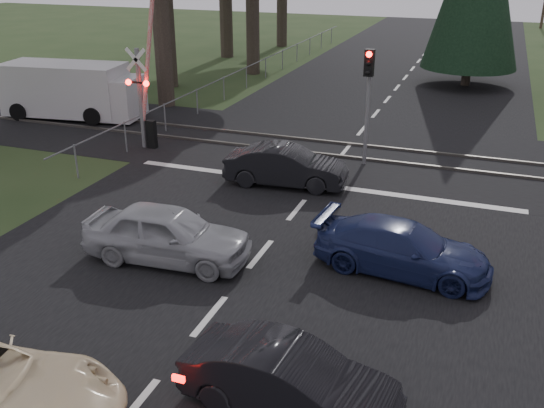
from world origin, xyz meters
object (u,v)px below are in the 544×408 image
at_px(dark_hatchback, 290,381).
at_px(traffic_signal_center, 368,87).
at_px(white_van, 75,91).
at_px(crossing_signal, 145,96).
at_px(dark_car_far, 286,166).
at_px(blue_sedan, 402,248).
at_px(silver_car, 167,234).

bearing_deg(dark_hatchback, traffic_signal_center, 11.06).
height_order(traffic_signal_center, dark_hatchback, traffic_signal_center).
xyz_separation_m(traffic_signal_center, white_van, (-13.73, 1.97, -1.57)).
height_order(crossing_signal, dark_car_far, crossing_signal).
height_order(dark_car_far, white_van, white_van).
relative_size(dark_hatchback, dark_car_far, 0.93).
distance_m(crossing_signal, blue_sedan, 12.62).
bearing_deg(white_van, dark_hatchback, -51.77).
bearing_deg(silver_car, dark_hatchback, -135.27).
relative_size(dark_car_far, white_van, 0.61).
distance_m(traffic_signal_center, blue_sedan, 8.02).
relative_size(dark_hatchback, white_van, 0.57).
height_order(crossing_signal, traffic_signal_center, crossing_signal).
height_order(dark_hatchback, dark_car_far, dark_car_far).
xyz_separation_m(dark_hatchback, blue_sedan, (1.00, 5.47, 0.00)).
height_order(silver_car, blue_sedan, silver_car).
bearing_deg(white_van, blue_sedan, -37.44).
xyz_separation_m(silver_car, dark_car_far, (1.08, 5.90, -0.06)).
bearing_deg(blue_sedan, white_van, 65.35).
bearing_deg(dark_car_far, dark_hatchback, -165.89).
xyz_separation_m(dark_hatchback, dark_car_far, (-3.48, 9.94, 0.04)).
distance_m(crossing_signal, dark_hatchback, 15.45).
bearing_deg(dark_hatchback, blue_sedan, -6.05).
relative_size(crossing_signal, dark_car_far, 1.76).
distance_m(dark_car_far, white_van, 12.70).
distance_m(traffic_signal_center, white_van, 13.96).
bearing_deg(dark_hatchback, dark_car_far, 23.65).
height_order(dark_hatchback, white_van, white_van).
height_order(crossing_signal, silver_car, crossing_signal).
relative_size(silver_car, dark_car_far, 1.06).
xyz_separation_m(dark_hatchback, white_van, (-15.23, 14.73, 0.62)).
xyz_separation_m(dark_car_far, white_van, (-11.75, 4.80, 0.58)).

